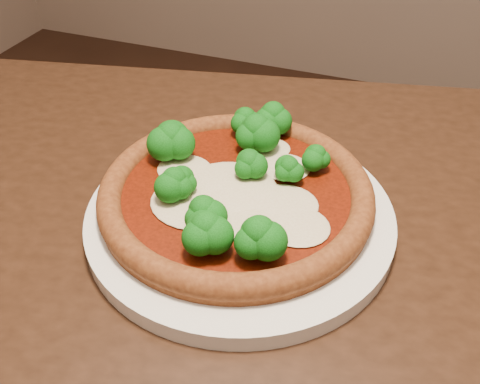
% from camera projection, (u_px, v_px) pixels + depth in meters
% --- Properties ---
extents(dining_table, '(1.35, 1.06, 0.75)m').
position_uv_depth(dining_table, '(254.00, 349.00, 0.54)').
color(dining_table, black).
rests_on(dining_table, floor).
extents(plate, '(0.31, 0.31, 0.02)m').
position_uv_depth(plate, '(240.00, 216.00, 0.54)').
color(plate, white).
rests_on(plate, dining_table).
extents(pizza, '(0.28, 0.28, 0.06)m').
position_uv_depth(pizza, '(235.00, 187.00, 0.53)').
color(pizza, brown).
rests_on(pizza, plate).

